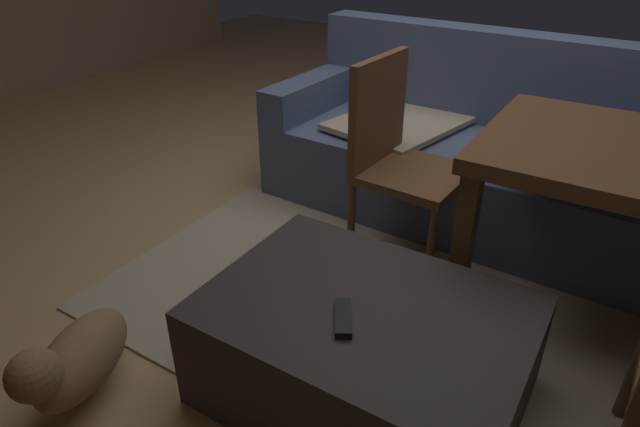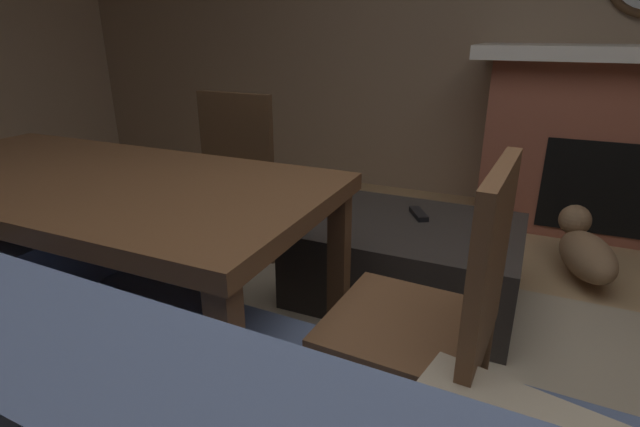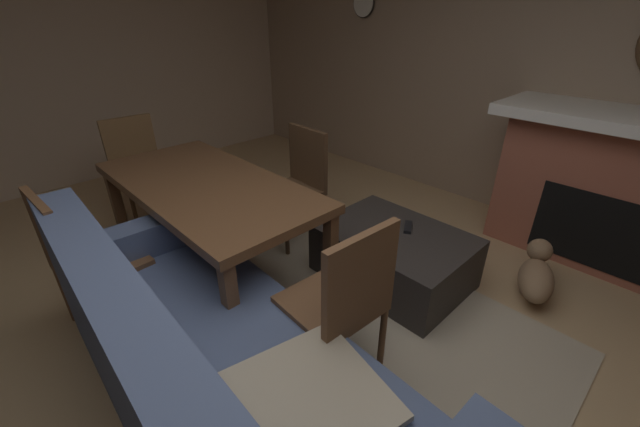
{
  "view_description": "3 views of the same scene",
  "coord_description": "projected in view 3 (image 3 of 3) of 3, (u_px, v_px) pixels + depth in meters",
  "views": [
    {
      "loc": [
        0.89,
        -2.28,
        1.48
      ],
      "look_at": [
        0.14,
        -1.07,
        0.67
      ],
      "focal_mm": 30.32,
      "sensor_mm": 36.0,
      "label": 1
    },
    {
      "loc": [
        -0.17,
        0.98,
        1.23
      ],
      "look_at": [
        0.48,
        -0.45,
        0.63
      ],
      "focal_mm": 27.07,
      "sensor_mm": 36.0,
      "label": 2
    },
    {
      "loc": [
        -0.97,
        0.91,
        1.76
      ],
      "look_at": [
        0.72,
        -0.73,
        0.51
      ],
      "focal_mm": 21.55,
      "sensor_mm": 36.0,
      "label": 3
    }
  ],
  "objects": [
    {
      "name": "dining_chair_south",
      "position": [
        298.0,
        179.0,
        3.19
      ],
      "size": [
        0.45,
        0.45,
        0.93
      ],
      "color": "#513823",
      "rests_on": "ground"
    },
    {
      "name": "wall_clock",
      "position": [
        364.0,
        3.0,
        4.17
      ],
      "size": [
        0.3,
        0.03,
        0.3
      ],
      "color": "silver"
    },
    {
      "name": "wall_right_window_side",
      "position": [
        46.0,
        55.0,
        3.88
      ],
      "size": [
        0.12,
        6.07,
        2.73
      ],
      "primitive_type": "cube",
      "color": "#C4AA91",
      "rests_on": "ground"
    },
    {
      "name": "dining_chair_west",
      "position": [
        343.0,
        297.0,
        1.87
      ],
      "size": [
        0.46,
        0.46,
        0.93
      ],
      "color": "brown",
      "rests_on": "ground"
    },
    {
      "name": "floor",
      "position": [
        315.0,
        392.0,
        2.0
      ],
      "size": [
        9.49,
        9.49,
        0.0
      ],
      "primitive_type": "plane",
      "color": "tan"
    },
    {
      "name": "area_rug",
      "position": [
        323.0,
        325.0,
        2.42
      ],
      "size": [
        2.6,
        2.0,
        0.01
      ],
      "primitive_type": "cube",
      "color": "tan",
      "rests_on": "ground"
    },
    {
      "name": "small_dog",
      "position": [
        536.0,
        275.0,
        2.59
      ],
      "size": [
        0.36,
        0.51,
        0.31
      ],
      "color": "#8C6B4C",
      "rests_on": "ground"
    },
    {
      "name": "tv_remote",
      "position": [
        408.0,
        227.0,
        2.72
      ],
      "size": [
        0.12,
        0.16,
        0.02
      ],
      "primitive_type": "cube",
      "rotation": [
        0.0,
        0.0,
        0.53
      ],
      "color": "black",
      "rests_on": "ottoman_coffee_table"
    },
    {
      "name": "ottoman_coffee_table",
      "position": [
        394.0,
        256.0,
        2.77
      ],
      "size": [
        1.01,
        0.73,
        0.39
      ],
      "primitive_type": "cube",
      "color": "#2D2826",
      "rests_on": "ground"
    },
    {
      "name": "fireplace",
      "position": [
        624.0,
        193.0,
        2.8
      ],
      "size": [
        1.87,
        0.76,
        1.15
      ],
      "color": "#9E5642",
      "rests_on": "ground"
    },
    {
      "name": "dining_chair_east",
      "position": [
        138.0,
        164.0,
        3.5
      ],
      "size": [
        0.46,
        0.46,
        0.93
      ],
      "color": "brown",
      "rests_on": "ground"
    },
    {
      "name": "couch",
      "position": [
        215.0,
        371.0,
        1.73
      ],
      "size": [
        2.23,
        0.98,
        0.92
      ],
      "color": "#4C5B7F",
      "rests_on": "ground"
    },
    {
      "name": "dining_table",
      "position": [
        207.0,
        192.0,
        2.62
      ],
      "size": [
        1.77,
        0.86,
        0.74
      ],
      "color": "brown",
      "rests_on": "ground"
    },
    {
      "name": "dining_chair_north",
      "position": [
        81.0,
        257.0,
        2.18
      ],
      "size": [
        0.46,
        0.46,
        0.93
      ],
      "color": "brown",
      "rests_on": "ground"
    },
    {
      "name": "wall_back_fireplace_side",
      "position": [
        569.0,
        66.0,
        3.1
      ],
      "size": [
        8.31,
        0.12,
        2.73
      ],
      "primitive_type": "cube",
      "color": "#9E846B",
      "rests_on": "ground"
    }
  ]
}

